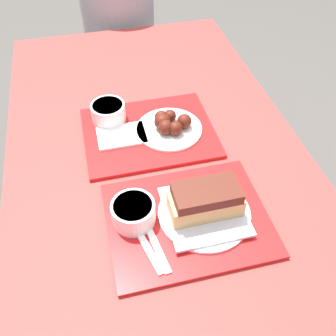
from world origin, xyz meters
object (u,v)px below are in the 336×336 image
object	(u,v)px
bowl_coleslaw_near	(133,212)
tray_near	(188,220)
bowl_coleslaw_far	(108,112)
brisket_sandwich_plate	(205,205)
tray_far	(149,133)
person_seated_across	(117,4)
wings_plate_far	(169,125)

from	to	relation	value
bowl_coleslaw_near	tray_near	bearing A→B (deg)	-11.53
tray_near	bowl_coleslaw_far	bearing A→B (deg)	107.96
tray_near	brisket_sandwich_plate	world-z (taller)	brisket_sandwich_plate
tray_far	person_seated_across	world-z (taller)	person_seated_across
tray_far	wings_plate_far	world-z (taller)	wings_plate_far
tray_far	brisket_sandwich_plate	bearing A→B (deg)	-78.36
tray_near	tray_far	bearing A→B (deg)	94.55
tray_near	person_seated_across	size ratio (longest dim) A/B	0.56
bowl_coleslaw_near	bowl_coleslaw_far	bearing A→B (deg)	91.21
tray_near	bowl_coleslaw_far	distance (m)	0.45
bowl_coleslaw_far	wings_plate_far	world-z (taller)	same
person_seated_across	bowl_coleslaw_far	bearing A→B (deg)	-99.91
tray_near	bowl_coleslaw_near	world-z (taller)	bowl_coleslaw_near
tray_far	bowl_coleslaw_far	bearing A→B (deg)	143.32
bowl_coleslaw_near	brisket_sandwich_plate	size ratio (longest dim) A/B	0.46
tray_far	person_seated_across	xyz separation A→B (m)	(0.04, 0.92, 0.01)
tray_near	bowl_coleslaw_near	distance (m)	0.14
bowl_coleslaw_far	tray_near	bearing A→B (deg)	-72.04
brisket_sandwich_plate	person_seated_across	distance (m)	1.26
bowl_coleslaw_far	wings_plate_far	bearing A→B (deg)	-28.10
person_seated_across	bowl_coleslaw_near	bearing A→B (deg)	-96.38
brisket_sandwich_plate	tray_far	bearing A→B (deg)	101.64
tray_far	brisket_sandwich_plate	distance (m)	0.35
tray_near	wings_plate_far	distance (m)	0.33
tray_far	bowl_coleslaw_near	xyz separation A→B (m)	(-0.10, -0.31, 0.04)
tray_far	bowl_coleslaw_far	distance (m)	0.14
wings_plate_far	bowl_coleslaw_near	bearing A→B (deg)	-118.14
bowl_coleslaw_far	wings_plate_far	distance (m)	0.19
tray_far	wings_plate_far	xyz separation A→B (m)	(0.06, -0.01, 0.03)
tray_far	person_seated_across	distance (m)	0.92
tray_far	bowl_coleslaw_far	size ratio (longest dim) A/B	3.73
tray_near	tray_far	world-z (taller)	same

